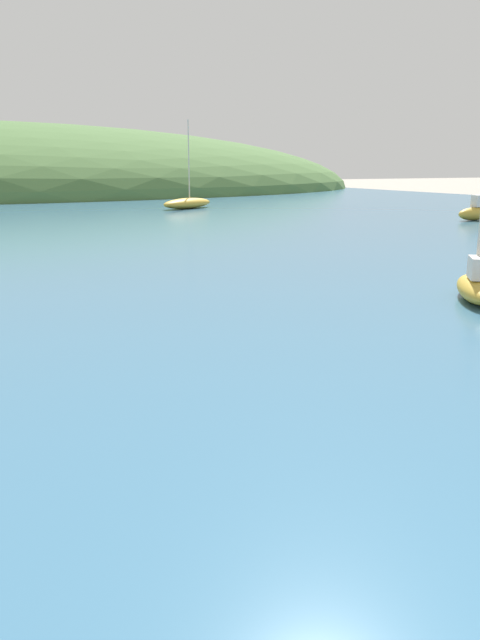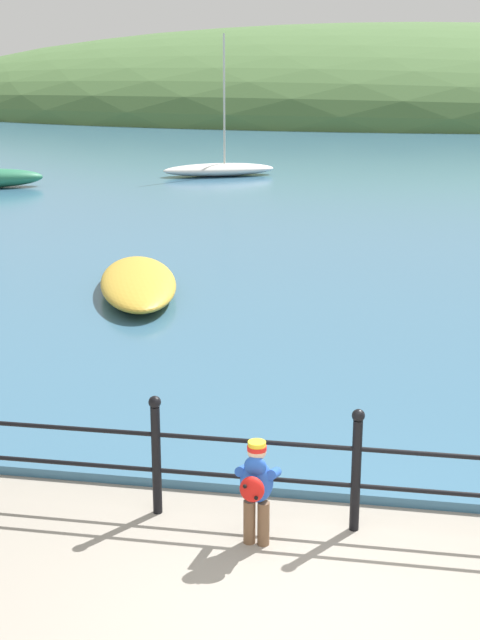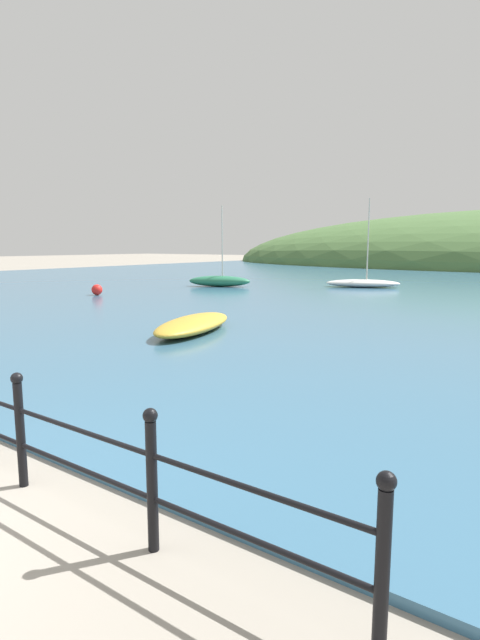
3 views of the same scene
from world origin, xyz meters
TOP-DOWN VIEW (x-y plane):
  - ground_plane at (0.00, 0.00)m, footprint 200.00×200.00m
  - water at (0.00, 32.00)m, footprint 80.00×60.00m
  - far_hillside at (0.00, 68.83)m, footprint 83.55×45.95m
  - iron_railing at (0.19, 1.50)m, footprint 7.69×0.12m
  - child_in_coat at (-0.68, 1.08)m, footprint 0.39×0.54m
  - boat_red_dinghy at (-5.88, 25.76)m, footprint 4.24×2.81m
  - boat_twin_mast at (-4.11, 9.16)m, footprint 2.50×4.21m

SIDE VIEW (x-z plane):
  - ground_plane at x=0.00m, z-range 0.00..0.00m
  - far_hillside at x=0.00m, z-range -6.82..6.82m
  - water at x=0.00m, z-range 0.00..0.10m
  - boat_twin_mast at x=-4.11m, z-range 0.10..0.52m
  - boat_red_dinghy at x=-5.88m, z-range -2.11..2.81m
  - child_in_coat at x=-0.68m, z-range 0.10..1.11m
  - iron_railing at x=0.19m, z-range 0.04..1.25m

